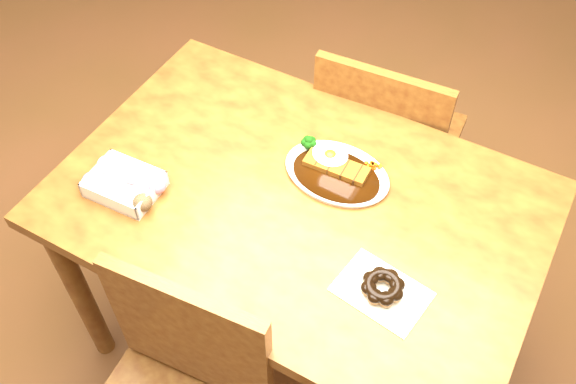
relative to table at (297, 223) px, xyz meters
The scene contains 6 objects.
ground 0.65m from the table, ahead, with size 6.00×6.00×0.00m, color brown.
table is the anchor object (origin of this frame).
chair_far 0.56m from the table, 86.44° to the left, with size 0.45×0.45×0.87m.
katsu_curry_plate 0.17m from the table, 70.35° to the left, with size 0.28×0.20×0.05m.
donut_box 0.45m from the table, 154.76° to the right, with size 0.20×0.14×0.05m.
pon_de_ring 0.34m from the table, 25.96° to the right, with size 0.22×0.17×0.04m.
Camera 1 is at (0.46, -0.88, 2.00)m, focal length 40.00 mm.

